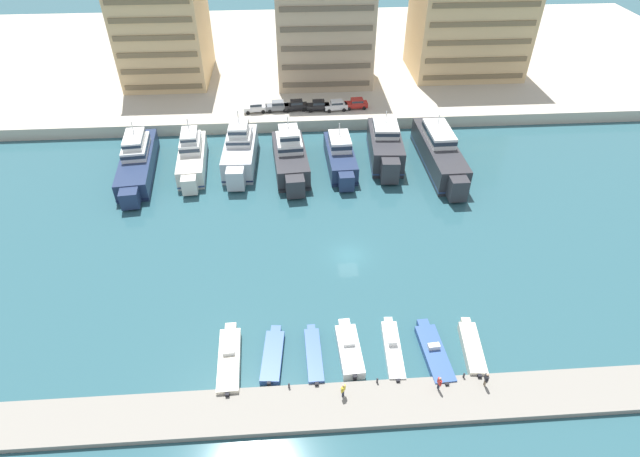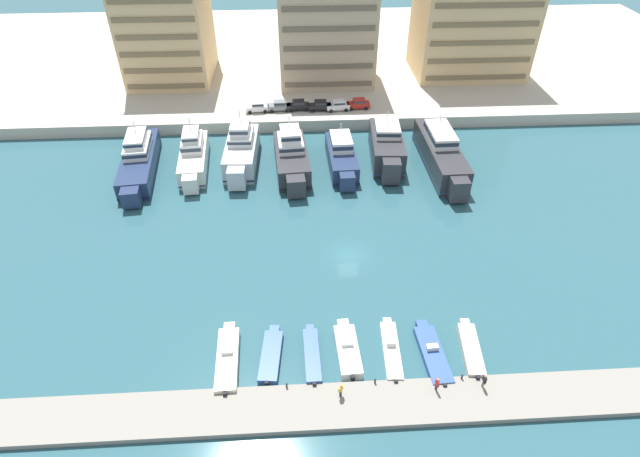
% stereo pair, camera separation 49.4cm
% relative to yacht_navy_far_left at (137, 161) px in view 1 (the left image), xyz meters
% --- Properties ---
extents(ground_plane, '(400.00, 400.00, 0.00)m').
position_rel_yacht_navy_far_left_xyz_m(ground_plane, '(30.18, -21.63, -1.99)').
color(ground_plane, '#2D5B66').
extents(quay_promenade, '(180.00, 70.00, 2.09)m').
position_rel_yacht_navy_far_left_xyz_m(quay_promenade, '(30.18, 46.44, -0.95)').
color(quay_promenade, beige).
rests_on(quay_promenade, ground).
extents(pier_dock, '(120.00, 4.67, 0.59)m').
position_rel_yacht_navy_far_left_xyz_m(pier_dock, '(30.18, -42.51, -1.69)').
color(pier_dock, gray).
rests_on(pier_dock, ground).
extents(yacht_navy_far_left, '(6.21, 20.23, 7.33)m').
position_rel_yacht_navy_far_left_xyz_m(yacht_navy_far_left, '(0.00, 0.00, 0.00)').
color(yacht_navy_far_left, navy).
rests_on(yacht_navy_far_left, ground).
extents(yacht_ivory_left, '(4.89, 15.91, 7.44)m').
position_rel_yacht_navy_far_left_xyz_m(yacht_ivory_left, '(8.19, 0.71, 0.04)').
color(yacht_ivory_left, silver).
rests_on(yacht_ivory_left, ground).
extents(yacht_silver_mid_left, '(5.11, 16.03, 8.15)m').
position_rel_yacht_navy_far_left_xyz_m(yacht_silver_mid_left, '(15.59, 1.36, 0.33)').
color(yacht_silver_mid_left, silver).
rests_on(yacht_silver_mid_left, ground).
extents(yacht_charcoal_center_left, '(5.78, 16.32, 8.08)m').
position_rel_yacht_navy_far_left_xyz_m(yacht_charcoal_center_left, '(23.39, -0.92, 0.26)').
color(yacht_charcoal_center_left, '#333338').
rests_on(yacht_charcoal_center_left, ground).
extents(yacht_navy_center, '(4.39, 14.94, 6.43)m').
position_rel_yacht_navy_far_left_xyz_m(yacht_navy_center, '(31.18, -0.41, -0.16)').
color(yacht_navy_center, navy).
rests_on(yacht_navy_center, ground).
extents(yacht_charcoal_center_right, '(5.68, 15.79, 7.32)m').
position_rel_yacht_navy_far_left_xyz_m(yacht_charcoal_center_right, '(38.51, 1.31, 0.32)').
color(yacht_charcoal_center_right, '#333338').
rests_on(yacht_charcoal_center_right, ground).
extents(yacht_charcoal_mid_right, '(4.88, 20.74, 7.38)m').
position_rel_yacht_navy_far_left_xyz_m(yacht_charcoal_mid_right, '(46.57, -1.20, 0.31)').
color(yacht_charcoal_mid_right, '#333338').
rests_on(yacht_charcoal_mid_right, ground).
extents(motorboat_cream_far_left, '(2.33, 8.67, 1.46)m').
position_rel_yacht_navy_far_left_xyz_m(motorboat_cream_far_left, '(16.58, -36.83, -1.46)').
color(motorboat_cream_far_left, beige).
rests_on(motorboat_cream_far_left, ground).
extents(motorboat_blue_left, '(2.45, 7.24, 0.80)m').
position_rel_yacht_navy_far_left_xyz_m(motorboat_blue_left, '(20.84, -36.49, -1.64)').
color(motorboat_blue_left, '#33569E').
rests_on(motorboat_blue_left, ground).
extents(motorboat_blue_mid_left, '(1.66, 7.37, 0.90)m').
position_rel_yacht_navy_far_left_xyz_m(motorboat_blue_mid_left, '(24.93, -36.83, -1.54)').
color(motorboat_blue_mid_left, '#33569E').
rests_on(motorboat_blue_mid_left, ground).
extents(motorboat_white_center_left, '(2.42, 7.32, 1.45)m').
position_rel_yacht_navy_far_left_xyz_m(motorboat_white_center_left, '(28.52, -36.41, -1.45)').
color(motorboat_white_center_left, white).
rests_on(motorboat_white_center_left, ground).
extents(motorboat_white_center, '(1.97, 8.06, 1.36)m').
position_rel_yacht_navy_far_left_xyz_m(motorboat_white_center, '(32.91, -36.60, -1.57)').
color(motorboat_white_center, white).
rests_on(motorboat_white_center, ground).
extents(motorboat_blue_center_right, '(2.57, 8.24, 1.24)m').
position_rel_yacht_navy_far_left_xyz_m(motorboat_blue_center_right, '(36.99, -37.24, -1.60)').
color(motorboat_blue_center_right, '#33569E').
rests_on(motorboat_blue_center_right, ground).
extents(motorboat_cream_mid_right, '(2.39, 7.42, 0.96)m').
position_rel_yacht_navy_far_left_xyz_m(motorboat_cream_mid_right, '(40.92, -37.02, -1.51)').
color(motorboat_cream_mid_right, beige).
rests_on(motorboat_cream_mid_right, ground).
extents(car_white_far_left, '(4.24, 2.23, 1.80)m').
position_rel_yacht_navy_far_left_xyz_m(car_white_far_left, '(17.54, 15.66, 1.07)').
color(car_white_far_left, white).
rests_on(car_white_far_left, quay_promenade).
extents(car_grey_left, '(4.17, 2.07, 1.80)m').
position_rel_yacht_navy_far_left_xyz_m(car_grey_left, '(21.45, 15.87, 1.07)').
color(car_grey_left, slate).
rests_on(car_grey_left, quay_promenade).
extents(car_black_mid_left, '(4.23, 2.19, 1.80)m').
position_rel_yacht_navy_far_left_xyz_m(car_black_mid_left, '(24.79, 15.93, 1.07)').
color(car_black_mid_left, black).
rests_on(car_black_mid_left, quay_promenade).
extents(car_black_center_left, '(4.15, 2.01, 1.80)m').
position_rel_yacht_navy_far_left_xyz_m(car_black_center_left, '(28.73, 15.60, 1.07)').
color(car_black_center_left, black).
rests_on(car_black_center_left, quay_promenade).
extents(car_white_center, '(4.25, 2.24, 1.80)m').
position_rel_yacht_navy_far_left_xyz_m(car_white_center, '(31.96, 15.41, 1.07)').
color(car_white_center, white).
rests_on(car_white_center, quay_promenade).
extents(car_red_center_right, '(4.17, 2.07, 1.80)m').
position_rel_yacht_navy_far_left_xyz_m(car_red_center_right, '(35.68, 15.97, 1.07)').
color(car_red_center_right, red).
rests_on(car_red_center_right, quay_promenade).
extents(apartment_block_far_left, '(15.99, 18.21, 20.55)m').
position_rel_yacht_navy_far_left_xyz_m(apartment_block_far_left, '(0.03, 33.38, 9.42)').
color(apartment_block_far_left, '#E0BC84').
rests_on(apartment_block_far_left, quay_promenade).
extents(apartment_block_left, '(18.36, 17.14, 22.78)m').
position_rel_yacht_navy_far_left_xyz_m(apartment_block_left, '(30.78, 31.64, 10.54)').
color(apartment_block_left, '#C6AD89').
rests_on(apartment_block_left, quay_promenade).
extents(apartment_block_mid_left, '(22.05, 15.15, 22.34)m').
position_rel_yacht_navy_far_left_xyz_m(apartment_block_mid_left, '(59.82, 32.46, 10.31)').
color(apartment_block_mid_left, '#E0BC84').
rests_on(apartment_block_mid_left, quay_promenade).
extents(pedestrian_near_edge, '(0.32, 0.63, 1.68)m').
position_rel_yacht_navy_far_left_xyz_m(pedestrian_near_edge, '(36.28, -41.49, -0.40)').
color(pedestrian_near_edge, '#282D3D').
rests_on(pedestrian_near_edge, pier_dock).
extents(pedestrian_mid_deck, '(0.46, 0.53, 1.68)m').
position_rel_yacht_navy_far_left_xyz_m(pedestrian_mid_deck, '(27.35, -41.62, -0.40)').
color(pedestrian_mid_deck, '#282D3D').
rests_on(pedestrian_mid_deck, pier_dock).
extents(pedestrian_far_side, '(0.24, 0.68, 1.74)m').
position_rel_yacht_navy_far_left_xyz_m(pedestrian_far_side, '(40.71, -41.42, -0.36)').
color(pedestrian_far_side, '#7A6B56').
rests_on(pedestrian_far_side, pier_dock).
extents(bollard_west, '(0.20, 0.20, 0.61)m').
position_rel_yacht_navy_far_left_xyz_m(bollard_west, '(22.41, -40.43, -1.07)').
color(bollard_west, '#2D2D33').
rests_on(bollard_west, pier_dock).
extents(bollard_west_mid, '(0.20, 0.20, 0.61)m').
position_rel_yacht_navy_far_left_xyz_m(bollard_west_mid, '(30.72, -40.43, -1.07)').
color(bollard_west_mid, '#2D2D33').
rests_on(bollard_west_mid, pier_dock).
extents(bollard_east_mid, '(0.20, 0.20, 0.61)m').
position_rel_yacht_navy_far_left_xyz_m(bollard_east_mid, '(39.02, -40.43, -1.07)').
color(bollard_east_mid, '#2D2D33').
rests_on(bollard_east_mid, pier_dock).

